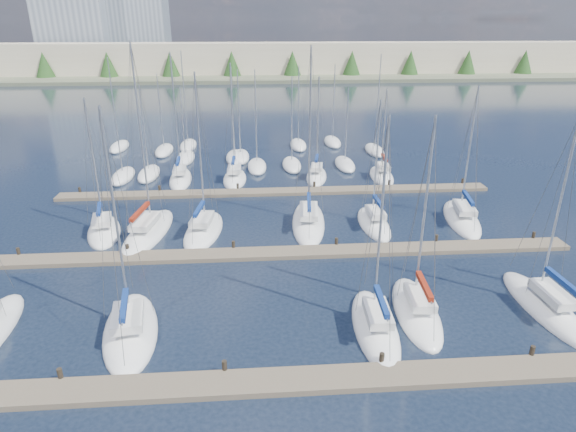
{
  "coord_description": "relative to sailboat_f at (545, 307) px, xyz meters",
  "views": [
    {
      "loc": [
        -2.24,
        -16.68,
        16.6
      ],
      "look_at": [
        0.0,
        14.0,
        4.0
      ],
      "focal_mm": 30.0,
      "sensor_mm": 36.0,
      "label": 1
    }
  ],
  "objects": [
    {
      "name": "sailboat_i",
      "position": [
        -26.6,
        13.21,
        0.01
      ],
      "size": [
        4.23,
        10.26,
        15.96
      ],
      "rotation": [
        0.0,
        0.0,
        -0.15
      ],
      "color": "white",
      "rests_on": "ground"
    },
    {
      "name": "sailboat_e",
      "position": [
        -8.06,
        0.12,
        0.0
      ],
      "size": [
        3.22,
        8.08,
        12.65
      ],
      "rotation": [
        0.0,
        0.0,
        -0.09
      ],
      "color": "white",
      "rests_on": "ground"
    },
    {
      "name": "sailboat_k",
      "position": [
        -13.04,
        14.5,
        0.0
      ],
      "size": [
        3.89,
        10.65,
        15.49
      ],
      "rotation": [
        0.0,
        0.0,
        -0.1
      ],
      "color": "white",
      "rests_on": "ground"
    },
    {
      "name": "dock_far",
      "position": [
        -15.42,
        22.6,
        -0.03
      ],
      "size": [
        44.0,
        1.93,
        1.1
      ],
      "color": "#6B5E4C",
      "rests_on": "ground"
    },
    {
      "name": "sailboat_d",
      "position": [
        -10.95,
        -1.28,
        0.01
      ],
      "size": [
        2.87,
        8.0,
        12.99
      ],
      "rotation": [
        0.0,
        0.0,
        -0.05
      ],
      "color": "white",
      "rests_on": "ground"
    },
    {
      "name": "shoreline",
      "position": [
        -28.71,
        142.36,
        7.26
      ],
      "size": [
        400.0,
        60.0,
        38.0
      ],
      "color": "#666B51",
      "rests_on": "ground"
    },
    {
      "name": "sailboat_o",
      "position": [
        -19.86,
        27.31,
        0.01
      ],
      "size": [
        2.73,
        7.03,
        13.22
      ],
      "rotation": [
        0.0,
        0.0,
        -0.03
      ],
      "color": "white",
      "rests_on": "ground"
    },
    {
      "name": "ground",
      "position": [
        -15.42,
        52.59,
        -0.18
      ],
      "size": [
        400.0,
        400.0,
        0.0
      ],
      "primitive_type": "plane",
      "color": "#1A2334",
      "rests_on": "ground"
    },
    {
      "name": "dock_mid",
      "position": [
        -15.42,
        8.6,
        -0.03
      ],
      "size": [
        44.0,
        1.93,
        1.1
      ],
      "color": "#6B5E4C",
      "rests_on": "ground"
    },
    {
      "name": "sailboat_j",
      "position": [
        -22.04,
        13.22,
        0.0
      ],
      "size": [
        3.83,
        8.46,
        13.72
      ],
      "rotation": [
        0.0,
        0.0,
        -0.12
      ],
      "color": "white",
      "rests_on": "ground"
    },
    {
      "name": "sailboat_q",
      "position": [
        -3.26,
        27.18,
        -0.0
      ],
      "size": [
        3.03,
        7.17,
        10.45
      ],
      "rotation": [
        0.0,
        0.0,
        -0.08
      ],
      "color": "white",
      "rests_on": "ground"
    },
    {
      "name": "distant_boats",
      "position": [
        -19.76,
        36.35,
        0.11
      ],
      "size": [
        36.93,
        20.75,
        13.3
      ],
      "color": "#9EA0A5",
      "rests_on": "ground"
    },
    {
      "name": "dock_near",
      "position": [
        -15.42,
        -5.4,
        -0.03
      ],
      "size": [
        44.0,
        1.93,
        1.1
      ],
      "color": "#6B5E4C",
      "rests_on": "ground"
    },
    {
      "name": "sailboat_n",
      "position": [
        -25.86,
        27.58,
        0.02
      ],
      "size": [
        2.84,
        8.0,
        14.24
      ],
      "rotation": [
        0.0,
        0.0,
        0.06
      ],
      "color": "white",
      "rests_on": "ground"
    },
    {
      "name": "sailboat_c",
      "position": [
        -24.95,
        -0.63,
        -0.0
      ],
      "size": [
        4.32,
        8.47,
        13.47
      ],
      "rotation": [
        0.0,
        0.0,
        0.17
      ],
      "color": "white",
      "rests_on": "ground"
    },
    {
      "name": "sailboat_m",
      "position": [
        0.67,
        14.21,
        -0.01
      ],
      "size": [
        4.33,
        9.22,
        12.34
      ],
      "rotation": [
        0.0,
        0.0,
        -0.18
      ],
      "color": "white",
      "rests_on": "ground"
    },
    {
      "name": "sailboat_h",
      "position": [
        -30.35,
        13.64,
        0.0
      ],
      "size": [
        4.06,
        7.29,
        11.82
      ],
      "rotation": [
        0.0,
        0.0,
        0.22
      ],
      "color": "white",
      "rests_on": "ground"
    },
    {
      "name": "sailboat_f",
      "position": [
        0.0,
        0.0,
        0.0
      ],
      "size": [
        2.7,
        8.89,
        12.64
      ],
      "rotation": [
        0.0,
        0.0,
        0.03
      ],
      "color": "white",
      "rests_on": "ground"
    },
    {
      "name": "sailboat_l",
      "position": [
        -7.41,
        13.69,
        -0.0
      ],
      "size": [
        2.44,
        7.38,
        11.41
      ],
      "rotation": [
        0.0,
        0.0,
        -0.0
      ],
      "color": "white",
      "rests_on": "ground"
    },
    {
      "name": "sailboat_p",
      "position": [
        -10.66,
        27.48,
        0.01
      ],
      "size": [
        3.4,
        7.05,
        11.77
      ],
      "rotation": [
        0.0,
        0.0,
        -0.18
      ],
      "color": "white",
      "rests_on": "ground"
    }
  ]
}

